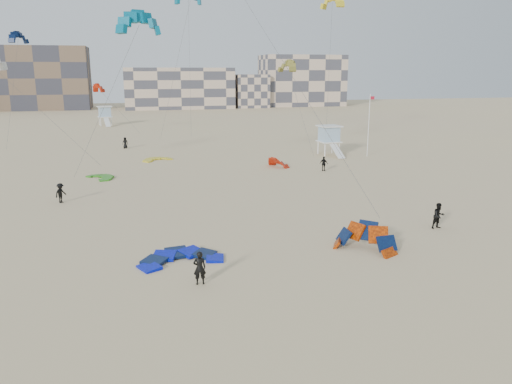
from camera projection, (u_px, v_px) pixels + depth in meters
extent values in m
plane|color=tan|center=(206.00, 273.00, 27.91)|extent=(320.00, 320.00, 0.00)
imported|color=black|center=(200.00, 268.00, 26.30)|extent=(0.68, 0.46, 1.84)
imported|color=black|center=(439.00, 216.00, 35.67)|extent=(0.99, 0.81, 1.88)
imported|color=black|center=(61.00, 193.00, 42.70)|extent=(1.18, 1.26, 1.71)
imported|color=black|center=(324.00, 164.00, 56.35)|extent=(0.99, 0.95, 1.65)
imported|color=black|center=(125.00, 143.00, 72.90)|extent=(0.83, 0.57, 1.63)
imported|color=black|center=(328.00, 133.00, 84.20)|extent=(0.85, 1.60, 1.65)
cylinder|color=#3F3F3F|center=(106.00, 104.00, 46.85)|extent=(6.93, 1.12, 14.10)
cylinder|color=#3F3F3F|center=(294.00, 79.00, 43.67)|extent=(5.26, 24.40, 18.78)
cylinder|color=#3F3F3F|center=(47.00, 116.00, 51.53)|extent=(10.10, 0.12, 10.96)
cylinder|color=#3F3F3F|center=(177.00, 64.00, 67.86)|extent=(4.75, 11.19, 21.88)
cylinder|color=#3F3F3F|center=(300.00, 111.00, 61.51)|extent=(1.23, 7.55, 10.53)
cylinder|color=#3F3F3F|center=(329.00, 72.00, 77.38)|extent=(2.27, 6.47, 19.65)
cylinder|color=#3F3F3F|center=(13.00, 92.00, 67.98)|extent=(1.52, 7.28, 14.46)
cylinder|color=#3F3F3F|center=(190.00, 66.00, 80.66)|extent=(1.22, 9.30, 21.68)
cylinder|color=#3F3F3F|center=(119.00, 110.00, 85.02)|extent=(6.74, 9.13, 7.02)
cube|color=white|center=(329.00, 141.00, 67.12)|extent=(2.91, 2.91, 0.13)
cube|color=#97B6CE|center=(329.00, 134.00, 66.88)|extent=(2.39, 2.39, 1.93)
cube|color=white|center=(329.00, 126.00, 66.63)|extent=(3.01, 3.01, 0.15)
cube|color=white|center=(336.00, 151.00, 64.88)|extent=(1.18, 2.80, 1.59)
cube|color=white|center=(105.00, 117.00, 103.36)|extent=(3.18, 3.18, 0.14)
cube|color=#97B6CE|center=(105.00, 112.00, 103.12)|extent=(2.61, 2.61, 1.94)
cube|color=white|center=(104.00, 107.00, 102.87)|extent=(3.29, 3.29, 0.16)
cube|color=white|center=(105.00, 122.00, 101.11)|extent=(1.47, 2.89, 1.61)
cylinder|color=white|center=(369.00, 126.00, 65.33)|extent=(0.10, 0.10, 8.15)
cube|color=#B0172B|center=(372.00, 98.00, 64.56)|extent=(0.61, 0.02, 0.41)
cube|color=brown|center=(39.00, 78.00, 145.55)|extent=(28.00, 14.00, 18.00)
cube|color=beige|center=(179.00, 88.00, 151.58)|extent=(32.00, 16.00, 12.00)
cube|color=beige|center=(302.00, 81.00, 162.11)|extent=(26.00, 14.00, 16.00)
cube|color=beige|center=(251.00, 91.00, 154.94)|extent=(10.00, 10.00, 10.00)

